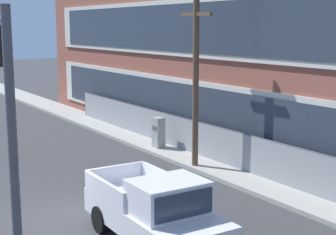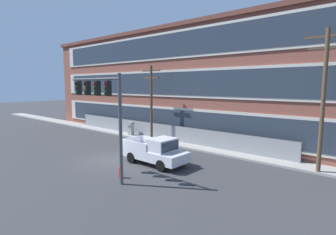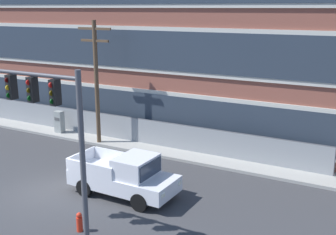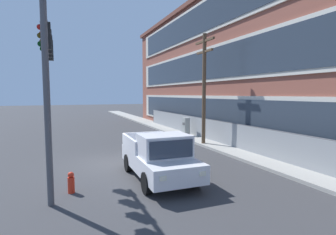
{
  "view_description": "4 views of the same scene",
  "coord_description": "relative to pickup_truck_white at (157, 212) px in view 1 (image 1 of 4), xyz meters",
  "views": [
    {
      "loc": [
        14.88,
        -5.58,
        5.97
      ],
      "look_at": [
        -0.97,
        4.64,
        2.63
      ],
      "focal_mm": 55.0,
      "sensor_mm": 36.0,
      "label": 1
    },
    {
      "loc": [
        16.1,
        -12.09,
        5.76
      ],
      "look_at": [
        1.39,
        5.13,
        2.93
      ],
      "focal_mm": 28.0,
      "sensor_mm": 36.0,
      "label": 2
    },
    {
      "loc": [
        13.61,
        -13.24,
        8.38
      ],
      "look_at": [
        3.98,
        4.43,
        3.09
      ],
      "focal_mm": 45.0,
      "sensor_mm": 36.0,
      "label": 3
    },
    {
      "loc": [
        13.51,
        -2.28,
        3.58
      ],
      "look_at": [
        -0.42,
        3.41,
        2.24
      ],
      "focal_mm": 28.0,
      "sensor_mm": 36.0,
      "label": 4
    }
  ],
  "objects": [
    {
      "name": "chain_link_fence",
      "position": [
        -5.82,
        6.58,
        -0.08
      ],
      "size": [
        27.87,
        0.06,
        1.7
      ],
      "color": "gray",
      "rests_on": "ground"
    },
    {
      "name": "ground_plane",
      "position": [
        -3.4,
        -1.46,
        -0.94
      ],
      "size": [
        160.0,
        160.0,
        0.0
      ],
      "primitive_type": "plane",
      "color": "#38383A"
    },
    {
      "name": "electrical_cabinet",
      "position": [
        -9.33,
        5.83,
        -0.13
      ],
      "size": [
        0.57,
        0.47,
        1.62
      ],
      "color": "#939993",
      "rests_on": "ground"
    },
    {
      "name": "utility_pole_near_corner",
      "position": [
        -5.69,
        5.4,
        3.31
      ],
      "size": [
        2.35,
        0.26,
        7.66
      ],
      "color": "brown",
      "rests_on": "ground"
    },
    {
      "name": "pickup_truck_white",
      "position": [
        0.0,
        0.0,
        0.0
      ],
      "size": [
        5.08,
        2.24,
        1.99
      ],
      "color": "silver",
      "rests_on": "ground"
    },
    {
      "name": "sidewalk_building_side",
      "position": [
        -3.4,
        6.12,
        -0.86
      ],
      "size": [
        80.0,
        2.08,
        0.16
      ],
      "primitive_type": "cube",
      "color": "#9E9B93",
      "rests_on": "ground"
    }
  ]
}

